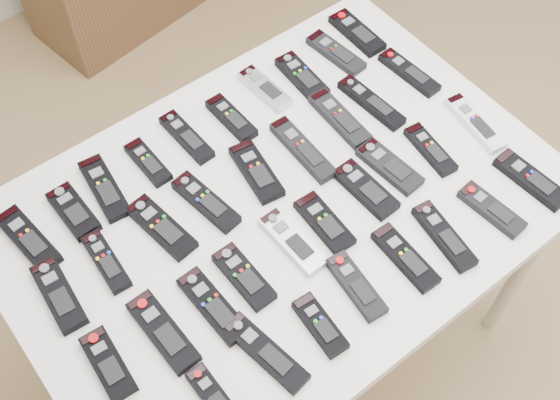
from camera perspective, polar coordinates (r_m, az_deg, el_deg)
ground at (r=2.31m, az=4.19°, el=-10.75°), size 4.00×4.00×0.00m
table at (r=1.66m, az=-0.00°, el=-1.48°), size 1.25×0.88×0.78m
remote_0 at (r=1.64m, az=-19.76°, el=-3.01°), size 0.08×0.19×0.02m
remote_1 at (r=1.65m, az=-16.44°, el=-0.90°), size 0.06×0.15×0.02m
remote_2 at (r=1.67m, az=-14.07°, el=0.95°), size 0.08×0.19×0.02m
remote_3 at (r=1.70m, az=-10.68°, el=3.03°), size 0.05×0.15×0.02m
remote_4 at (r=1.73m, az=-7.60°, el=5.10°), size 0.05×0.17×0.02m
remote_5 at (r=1.75m, az=-3.97°, el=6.64°), size 0.05×0.16×0.02m
remote_6 at (r=1.81m, az=-1.24°, el=9.04°), size 0.06×0.16×0.02m
remote_7 at (r=1.84m, az=1.80°, el=9.96°), size 0.07×0.17×0.02m
remote_8 at (r=1.91m, az=4.56°, el=11.83°), size 0.07×0.18×0.02m
remote_9 at (r=1.97m, az=6.28°, el=13.37°), size 0.06×0.18×0.02m
remote_10 at (r=1.55m, az=-17.53°, el=-7.38°), size 0.07×0.18×0.02m
remote_11 at (r=1.57m, az=-13.94°, el=-4.87°), size 0.05×0.16×0.02m
remote_12 at (r=1.59m, az=-9.62°, el=-2.19°), size 0.08×0.19×0.02m
remote_13 at (r=1.61m, az=-6.04°, el=-0.15°), size 0.08×0.19×0.02m
remote_14 at (r=1.65m, az=-1.93°, el=2.33°), size 0.09×0.18×0.02m
remote_15 at (r=1.69m, az=1.85°, el=4.12°), size 0.05×0.21×0.02m
remote_16 at (r=1.75m, az=4.87°, el=6.61°), size 0.06×0.19×0.02m
remote_17 at (r=1.80m, az=7.42°, el=7.86°), size 0.06×0.20×0.02m
remote_18 at (r=1.88m, az=10.45°, el=10.16°), size 0.06×0.19×0.02m
remote_19 at (r=1.46m, az=-13.80°, el=-12.83°), size 0.07×0.16×0.02m
remote_20 at (r=1.47m, az=-9.48°, el=-10.51°), size 0.06×0.19×0.02m
remote_21 at (r=1.48m, az=-5.48°, el=-8.56°), size 0.06×0.19×0.02m
remote_22 at (r=1.50m, az=-2.95°, el=-6.23°), size 0.06×0.16×0.02m
remote_23 at (r=1.55m, az=1.00°, el=-3.38°), size 0.06×0.18×0.02m
remote_24 at (r=1.57m, az=3.63°, el=-1.84°), size 0.07×0.16×0.02m
remote_25 at (r=1.63m, az=6.98°, el=0.87°), size 0.07×0.17×0.02m
remote_26 at (r=1.68m, az=8.89°, el=2.71°), size 0.07×0.17×0.02m
remote_27 at (r=1.73m, az=12.12°, el=4.03°), size 0.07×0.16×0.02m
remote_28 at (r=1.80m, az=15.56°, el=6.04°), size 0.07×0.19×0.02m
remote_30 at (r=1.41m, az=-5.30°, el=-15.77°), size 0.04×0.15×0.02m
remote_31 at (r=1.44m, az=-1.18°, el=-12.27°), size 0.08×0.21×0.02m
remote_32 at (r=1.46m, az=3.27°, el=-10.11°), size 0.06×0.14×0.02m
remote_33 at (r=1.50m, az=6.20°, el=-6.94°), size 0.07×0.17×0.02m
remote_34 at (r=1.55m, az=10.14°, el=-4.62°), size 0.06×0.18×0.02m
remote_35 at (r=1.59m, az=13.19°, el=-2.87°), size 0.07×0.19×0.02m
remote_36 at (r=1.66m, az=16.82°, el=-0.74°), size 0.06×0.17×0.02m
remote_37 at (r=1.74m, az=19.72°, el=1.57°), size 0.07×0.19×0.02m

